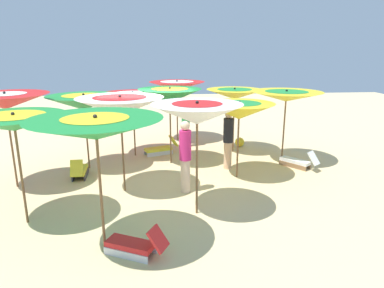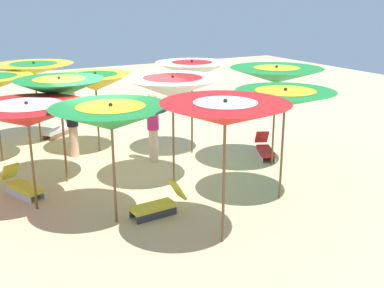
{
  "view_description": "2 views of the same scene",
  "coord_description": "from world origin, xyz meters",
  "px_view_note": "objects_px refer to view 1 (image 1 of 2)",
  "views": [
    {
      "loc": [
        0.34,
        -9.55,
        3.56
      ],
      "look_at": [
        1.06,
        -1.21,
        1.24
      ],
      "focal_mm": 32.26,
      "sensor_mm": 36.0,
      "label": 1
    },
    {
      "loc": [
        -9.87,
        3.5,
        4.09
      ],
      "look_at": [
        -1.42,
        -1.17,
        1.11
      ],
      "focal_mm": 44.75,
      "sensor_mm": 36.0,
      "label": 2
    }
  ],
  "objects_px": {
    "beach_umbrella_5": "(120,106)",
    "beachgoer_0": "(228,139)",
    "beach_umbrella_11": "(177,86)",
    "beach_ball": "(240,142)",
    "beach_umbrella_9": "(84,102)",
    "beach_umbrella_0": "(96,129)",
    "beach_umbrella_1": "(197,114)",
    "beach_umbrella_2": "(239,111)",
    "beach_umbrella_10": "(133,99)",
    "lounger_1": "(161,148)",
    "beachgoer_1": "(186,120)",
    "beach_umbrella_3": "(286,96)",
    "beachgoer_2": "(185,155)",
    "beach_umbrella_8": "(5,101)",
    "beach_umbrella_4": "(14,123)",
    "lounger_0": "(80,171)",
    "beach_umbrella_6": "(170,95)",
    "lounger_2": "(135,244)",
    "lounger_3": "(298,161)",
    "beach_umbrella_7": "(235,94)"
  },
  "relations": [
    {
      "from": "beach_umbrella_10",
      "to": "lounger_1",
      "type": "bearing_deg",
      "value": 6.43
    },
    {
      "from": "beach_umbrella_10",
      "to": "beach_umbrella_6",
      "type": "bearing_deg",
      "value": -37.79
    },
    {
      "from": "lounger_1",
      "to": "beachgoer_1",
      "type": "distance_m",
      "value": 1.52
    },
    {
      "from": "beachgoer_0",
      "to": "lounger_2",
      "type": "bearing_deg",
      "value": 95.98
    },
    {
      "from": "lounger_2",
      "to": "beachgoer_0",
      "type": "height_order",
      "value": "beachgoer_0"
    },
    {
      "from": "beach_umbrella_5",
      "to": "beach_umbrella_10",
      "type": "relative_size",
      "value": 1.11
    },
    {
      "from": "beach_umbrella_2",
      "to": "beach_umbrella_5",
      "type": "xyz_separation_m",
      "value": [
        -3.12,
        -0.74,
        0.29
      ]
    },
    {
      "from": "beach_umbrella_0",
      "to": "beachgoer_2",
      "type": "height_order",
      "value": "beach_umbrella_0"
    },
    {
      "from": "beach_umbrella_1",
      "to": "beach_umbrella_2",
      "type": "height_order",
      "value": "beach_umbrella_1"
    },
    {
      "from": "lounger_0",
      "to": "beach_umbrella_3",
      "type": "bearing_deg",
      "value": -85.65
    },
    {
      "from": "lounger_3",
      "to": "beach_umbrella_4",
      "type": "bearing_deg",
      "value": 74.14
    },
    {
      "from": "beach_umbrella_5",
      "to": "lounger_0",
      "type": "xyz_separation_m",
      "value": [
        -1.37,
        1.06,
        -2.01
      ]
    },
    {
      "from": "beach_umbrella_5",
      "to": "lounger_3",
      "type": "height_order",
      "value": "beach_umbrella_5"
    },
    {
      "from": "beach_umbrella_2",
      "to": "beach_umbrella_6",
      "type": "height_order",
      "value": "beach_umbrella_6"
    },
    {
      "from": "beach_umbrella_9",
      "to": "beach_umbrella_0",
      "type": "bearing_deg",
      "value": -75.62
    },
    {
      "from": "beach_umbrella_3",
      "to": "beach_umbrella_10",
      "type": "relative_size",
      "value": 1.05
    },
    {
      "from": "beach_umbrella_2",
      "to": "beach_umbrella_3",
      "type": "xyz_separation_m",
      "value": [
        1.75,
        1.22,
        0.21
      ]
    },
    {
      "from": "beach_umbrella_3",
      "to": "beach_umbrella_5",
      "type": "distance_m",
      "value": 5.24
    },
    {
      "from": "beach_umbrella_1",
      "to": "lounger_1",
      "type": "xyz_separation_m",
      "value": [
        -0.81,
        4.6,
        -2.06
      ]
    },
    {
      "from": "beach_umbrella_11",
      "to": "beach_ball",
      "type": "bearing_deg",
      "value": -27.31
    },
    {
      "from": "beach_umbrella_7",
      "to": "beach_umbrella_11",
      "type": "height_order",
      "value": "beach_umbrella_11"
    },
    {
      "from": "lounger_0",
      "to": "beach_ball",
      "type": "height_order",
      "value": "lounger_0"
    },
    {
      "from": "lounger_3",
      "to": "beach_umbrella_0",
      "type": "bearing_deg",
      "value": 89.82
    },
    {
      "from": "beachgoer_2",
      "to": "beach_umbrella_3",
      "type": "bearing_deg",
      "value": 91.82
    },
    {
      "from": "beach_umbrella_2",
      "to": "beach_umbrella_8",
      "type": "bearing_deg",
      "value": -177.85
    },
    {
      "from": "beach_umbrella_11",
      "to": "beach_ball",
      "type": "xyz_separation_m",
      "value": [
        2.28,
        -1.18,
        -2.0
      ]
    },
    {
      "from": "beach_umbrella_9",
      "to": "beach_umbrella_7",
      "type": "bearing_deg",
      "value": 15.94
    },
    {
      "from": "beach_umbrella_10",
      "to": "beachgoer_2",
      "type": "height_order",
      "value": "beach_umbrella_10"
    },
    {
      "from": "beach_umbrella_7",
      "to": "beach_umbrella_10",
      "type": "height_order",
      "value": "beach_umbrella_7"
    },
    {
      "from": "lounger_2",
      "to": "beachgoer_2",
      "type": "xyz_separation_m",
      "value": [
        1.1,
        2.75,
        0.78
      ]
    },
    {
      "from": "beach_umbrella_10",
      "to": "beach_ball",
      "type": "bearing_deg",
      "value": 11.45
    },
    {
      "from": "lounger_0",
      "to": "beachgoer_0",
      "type": "distance_m",
      "value": 4.43
    },
    {
      "from": "beach_umbrella_5",
      "to": "beach_umbrella_8",
      "type": "relative_size",
      "value": 0.98
    },
    {
      "from": "beach_umbrella_1",
      "to": "beach_umbrella_3",
      "type": "bearing_deg",
      "value": 47.33
    },
    {
      "from": "lounger_2",
      "to": "beachgoer_2",
      "type": "distance_m",
      "value": 3.06
    },
    {
      "from": "beach_umbrella_3",
      "to": "lounger_2",
      "type": "distance_m",
      "value": 6.87
    },
    {
      "from": "beach_umbrella_2",
      "to": "beachgoer_1",
      "type": "distance_m",
      "value": 3.66
    },
    {
      "from": "beachgoer_0",
      "to": "beach_umbrella_11",
      "type": "bearing_deg",
      "value": -33.39
    },
    {
      "from": "lounger_0",
      "to": "lounger_3",
      "type": "xyz_separation_m",
      "value": [
        6.53,
        0.31,
        -0.01
      ]
    },
    {
      "from": "beach_umbrella_9",
      "to": "beach_umbrella_10",
      "type": "xyz_separation_m",
      "value": [
        1.33,
        1.2,
        -0.09
      ]
    },
    {
      "from": "beach_umbrella_0",
      "to": "beachgoer_1",
      "type": "xyz_separation_m",
      "value": [
        1.96,
        6.81,
        -1.28
      ]
    },
    {
      "from": "lounger_1",
      "to": "beach_umbrella_2",
      "type": "bearing_deg",
      "value": 111.23
    },
    {
      "from": "beach_umbrella_4",
      "to": "beach_umbrella_10",
      "type": "bearing_deg",
      "value": 67.21
    },
    {
      "from": "beach_umbrella_0",
      "to": "beachgoer_0",
      "type": "distance_m",
      "value": 5.39
    },
    {
      "from": "lounger_1",
      "to": "beach_umbrella_1",
      "type": "bearing_deg",
      "value": 79.16
    },
    {
      "from": "beach_umbrella_11",
      "to": "beachgoer_2",
      "type": "xyz_separation_m",
      "value": [
        -0.04,
        -5.23,
        -1.2
      ]
    },
    {
      "from": "beach_umbrella_5",
      "to": "beachgoer_0",
      "type": "relative_size",
      "value": 1.39
    },
    {
      "from": "beach_umbrella_3",
      "to": "beach_umbrella_7",
      "type": "relative_size",
      "value": 1.03
    },
    {
      "from": "beach_umbrella_0",
      "to": "beach_umbrella_4",
      "type": "xyz_separation_m",
      "value": [
        -1.8,
        1.2,
        -0.12
      ]
    },
    {
      "from": "beach_umbrella_4",
      "to": "lounger_2",
      "type": "distance_m",
      "value": 3.37
    }
  ]
}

